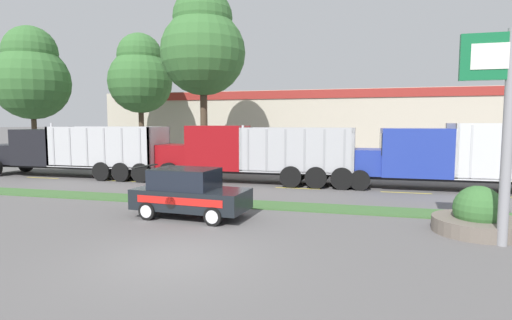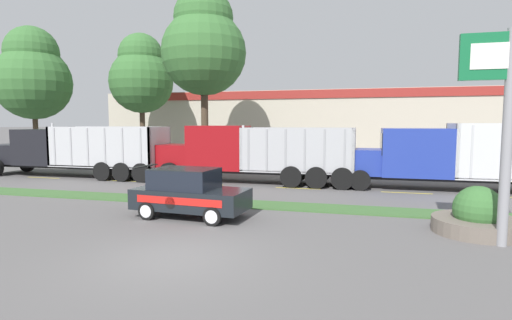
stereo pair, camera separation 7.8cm
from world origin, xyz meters
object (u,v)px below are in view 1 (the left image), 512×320
Objects in this scene: dump_truck_lead at (59,152)px; store_sign_post at (510,94)px; stone_planter at (478,217)px; dump_truck_mid at (235,153)px; dump_truck_trail at (440,158)px; rally_car at (189,193)px.

store_sign_post is (22.87, -9.48, 2.65)m from dump_truck_lead.
store_sign_post is at bearing -77.00° from stone_planter.
stone_planter is (10.62, -8.44, -1.19)m from dump_truck_mid.
dump_truck_trail is at bearing 89.42° from store_sign_post.
dump_truck_trail is at bearing 0.32° from dump_truck_mid.
dump_truck_lead is 15.50m from rally_car.
dump_truck_mid is 4.30× the size of stone_planter.
store_sign_post is at bearing -5.64° from rally_car.
dump_truck_mid is 13.62m from stone_planter.
dump_truck_trail is 2.89× the size of rally_car.
dump_truck_lead is at bearing 160.03° from stone_planter.
rally_car reaches higher than stone_planter.
dump_truck_lead is 22.97m from dump_truck_trail.
store_sign_post reaches higher than stone_planter.
dump_truck_lead is 24.90m from store_sign_post.
rally_car is at bearing -83.53° from dump_truck_mid.
store_sign_post is (-0.10, -9.78, 2.57)m from dump_truck_trail.
dump_truck_lead is 2.95× the size of rally_car.
store_sign_post is 2.23× the size of stone_planter.
rally_car is (0.99, -8.74, -0.77)m from dump_truck_mid.
dump_truck_trail is 4.61× the size of stone_planter.
dump_truck_mid is at bearing 96.47° from rally_car.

